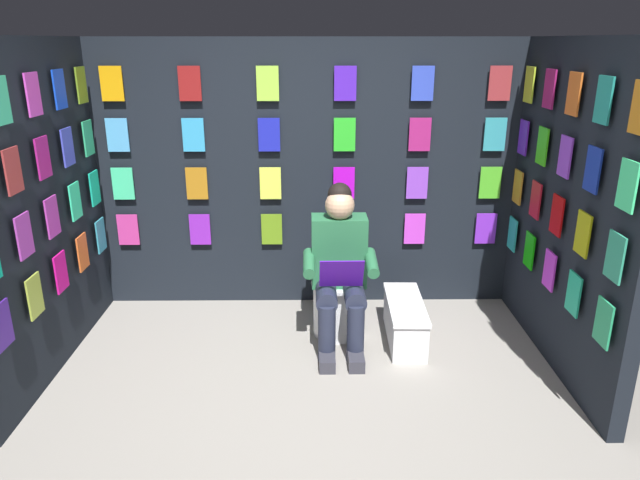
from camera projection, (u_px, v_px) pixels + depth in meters
The scene contains 7 objects.
ground_plane at pixel (305, 445), 3.25m from camera, with size 30.00×30.00×0.00m, color gray.
display_wall_back at pixel (307, 176), 4.76m from camera, with size 3.48×0.14×2.17m.
display_wall_left at pixel (570, 210), 3.82m from camera, with size 0.14×1.92×2.17m.
display_wall_right at pixel (39, 211), 3.78m from camera, with size 0.14×1.92×2.17m.
toilet at pixel (338, 290), 4.47m from camera, with size 0.41×0.56×0.77m.
person_reading at pixel (340, 267), 4.17m from camera, with size 0.53×0.68×1.19m.
comic_longbox_near at pixel (405, 321), 4.35m from camera, with size 0.28×0.74×0.31m.
Camera 1 is at (-0.05, 2.70, 2.14)m, focal length 32.68 mm.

